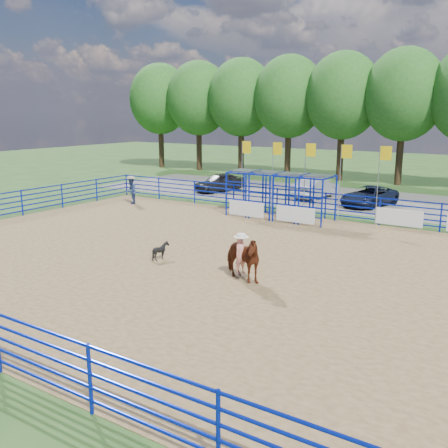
{
  "coord_description": "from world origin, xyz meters",
  "views": [
    {
      "loc": [
        9.97,
        -16.01,
        5.85
      ],
      "look_at": [
        -0.94,
        1.0,
        1.3
      ],
      "focal_mm": 40.0,
      "sensor_mm": 36.0,
      "label": 1
    }
  ],
  "objects_px": {
    "calf": "(161,251)",
    "spectator_cowboy": "(131,190)",
    "horse_and_rider": "(241,256)",
    "car_a": "(219,182)",
    "car_c": "(369,196)",
    "car_b": "(315,188)"
  },
  "relations": [
    {
      "from": "calf",
      "to": "spectator_cowboy",
      "type": "height_order",
      "value": "spectator_cowboy"
    },
    {
      "from": "horse_and_rider",
      "to": "spectator_cowboy",
      "type": "height_order",
      "value": "horse_and_rider"
    },
    {
      "from": "calf",
      "to": "car_a",
      "type": "height_order",
      "value": "car_a"
    },
    {
      "from": "spectator_cowboy",
      "to": "car_c",
      "type": "xyz_separation_m",
      "value": [
        13.16,
        7.71,
        -0.28
      ]
    },
    {
      "from": "car_a",
      "to": "car_b",
      "type": "relative_size",
      "value": 0.95
    },
    {
      "from": "horse_and_rider",
      "to": "spectator_cowboy",
      "type": "xyz_separation_m",
      "value": [
        -13.7,
        9.13,
        -0.02
      ]
    },
    {
      "from": "horse_and_rider",
      "to": "car_c",
      "type": "relative_size",
      "value": 0.53
    },
    {
      "from": "car_a",
      "to": "car_b",
      "type": "distance_m",
      "value": 7.31
    },
    {
      "from": "calf",
      "to": "car_b",
      "type": "xyz_separation_m",
      "value": [
        -0.56,
        17.36,
        0.33
      ]
    },
    {
      "from": "spectator_cowboy",
      "to": "car_c",
      "type": "height_order",
      "value": "spectator_cowboy"
    },
    {
      "from": "horse_and_rider",
      "to": "calf",
      "type": "height_order",
      "value": "horse_and_rider"
    },
    {
      "from": "calf",
      "to": "spectator_cowboy",
      "type": "relative_size",
      "value": 0.41
    },
    {
      "from": "horse_and_rider",
      "to": "spectator_cowboy",
      "type": "distance_m",
      "value": 16.47
    },
    {
      "from": "car_b",
      "to": "car_a",
      "type": "bearing_deg",
      "value": 17.63
    },
    {
      "from": "spectator_cowboy",
      "to": "calf",
      "type": "bearing_deg",
      "value": -41.91
    },
    {
      "from": "car_b",
      "to": "car_c",
      "type": "xyz_separation_m",
      "value": [
        4.04,
        -0.96,
        -0.08
      ]
    },
    {
      "from": "car_a",
      "to": "car_c",
      "type": "distance_m",
      "value": 11.26
    },
    {
      "from": "spectator_cowboy",
      "to": "car_c",
      "type": "bearing_deg",
      "value": 30.35
    },
    {
      "from": "spectator_cowboy",
      "to": "car_a",
      "type": "distance_m",
      "value": 7.73
    },
    {
      "from": "calf",
      "to": "car_c",
      "type": "distance_m",
      "value": 16.77
    },
    {
      "from": "calf",
      "to": "spectator_cowboy",
      "type": "bearing_deg",
      "value": 13.58
    },
    {
      "from": "horse_and_rider",
      "to": "car_b",
      "type": "distance_m",
      "value": 18.38
    }
  ]
}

